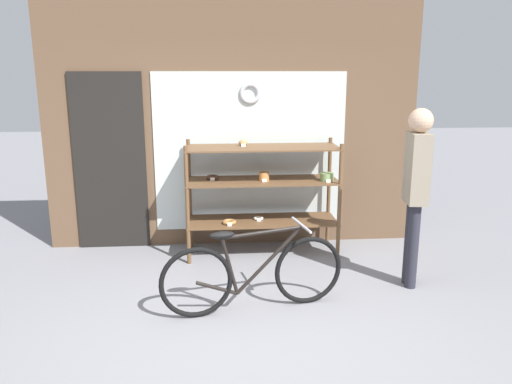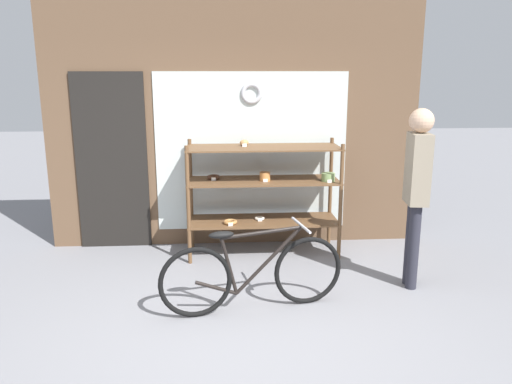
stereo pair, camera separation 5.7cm
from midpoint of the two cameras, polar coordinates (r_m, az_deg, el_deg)
The scene contains 5 objects.
ground_plane at distance 4.19m, azimuth -1.52°, elevation -16.33°, with size 30.00×30.00×0.00m, color gray.
storefront_facade at distance 6.02m, azimuth -3.38°, elevation 8.36°, with size 4.46×0.13×3.19m.
display_case at distance 5.73m, azimuth 0.49°, elevation 0.74°, with size 1.74×0.58×1.34m.
bicycle at distance 4.48m, azimuth -0.69°, elevation -9.31°, with size 1.66×0.49×0.78m.
pedestrian at distance 5.02m, azimuth 17.51°, elevation 1.00°, with size 0.23×0.34×1.77m.
Camera 1 is at (-0.22, -3.63, 2.09)m, focal length 35.00 mm.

